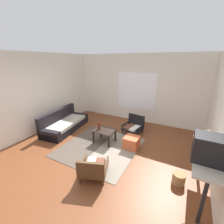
# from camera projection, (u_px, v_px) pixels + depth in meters

# --- Properties ---
(ground_plane) EXTENTS (7.80, 7.80, 0.00)m
(ground_plane) POSITION_uv_depth(u_px,v_px,m) (96.00, 157.00, 3.99)
(ground_plane) COLOR brown
(far_wall_with_window) EXTENTS (5.60, 0.13, 2.70)m
(far_wall_with_window) POSITION_uv_depth(u_px,v_px,m) (137.00, 89.00, 6.10)
(far_wall_with_window) COLOR silver
(far_wall_with_window) RESTS_ON ground
(side_wall_left) EXTENTS (0.12, 6.60, 2.70)m
(side_wall_left) POSITION_uv_depth(u_px,v_px,m) (33.00, 95.00, 4.98)
(side_wall_left) COLOR silver
(side_wall_left) RESTS_ON ground
(area_rug) EXTENTS (2.11, 2.17, 0.01)m
(area_rug) POSITION_uv_depth(u_px,v_px,m) (100.00, 147.00, 4.46)
(area_rug) COLOR #4C4238
(area_rug) RESTS_ON ground
(couch) EXTENTS (1.06, 2.02, 0.72)m
(couch) POSITION_uv_depth(u_px,v_px,m) (64.00, 124.00, 5.54)
(couch) COLOR black
(couch) RESTS_ON ground
(coffee_table) EXTENTS (0.62, 0.51, 0.41)m
(coffee_table) POSITION_uv_depth(u_px,v_px,m) (104.00, 133.00, 4.62)
(coffee_table) COLOR black
(coffee_table) RESTS_ON ground
(armchair_by_window) EXTENTS (0.70, 0.65, 0.62)m
(armchair_by_window) POSITION_uv_depth(u_px,v_px,m) (134.00, 125.00, 5.27)
(armchair_by_window) COLOR black
(armchair_by_window) RESTS_ON ground
(armchair_striped_foreground) EXTENTS (0.76, 0.78, 0.54)m
(armchair_striped_foreground) POSITION_uv_depth(u_px,v_px,m) (93.00, 168.00, 3.23)
(armchair_striped_foreground) COLOR #472D19
(armchair_striped_foreground) RESTS_ON ground
(ottoman_orange) EXTENTS (0.42, 0.42, 0.35)m
(ottoman_orange) POSITION_uv_depth(u_px,v_px,m) (132.00, 143.00, 4.36)
(ottoman_orange) COLOR #BC5633
(ottoman_orange) RESTS_ON ground
(console_shelf) EXTENTS (0.42, 1.44, 0.87)m
(console_shelf) POSITION_uv_depth(u_px,v_px,m) (205.00, 159.00, 2.70)
(console_shelf) COLOR #B2AD9E
(console_shelf) RESTS_ON ground
(crt_television) EXTENTS (0.49, 0.40, 0.45)m
(crt_television) POSITION_uv_depth(u_px,v_px,m) (210.00, 149.00, 2.42)
(crt_television) COLOR black
(crt_television) RESTS_ON console_shelf
(clay_vase) EXTENTS (0.21, 0.21, 0.34)m
(clay_vase) POSITION_uv_depth(u_px,v_px,m) (207.00, 141.00, 2.85)
(clay_vase) COLOR brown
(clay_vase) RESTS_ON console_shelf
(glass_bottle) EXTENTS (0.07, 0.07, 0.28)m
(glass_bottle) POSITION_uv_depth(u_px,v_px,m) (99.00, 126.00, 4.63)
(glass_bottle) COLOR #5B2319
(glass_bottle) RESTS_ON coffee_table
(wicker_basket) EXTENTS (0.26, 0.26, 0.24)m
(wicker_basket) POSITION_uv_depth(u_px,v_px,m) (179.00, 178.00, 3.12)
(wicker_basket) COLOR #9E7A4C
(wicker_basket) RESTS_ON ground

